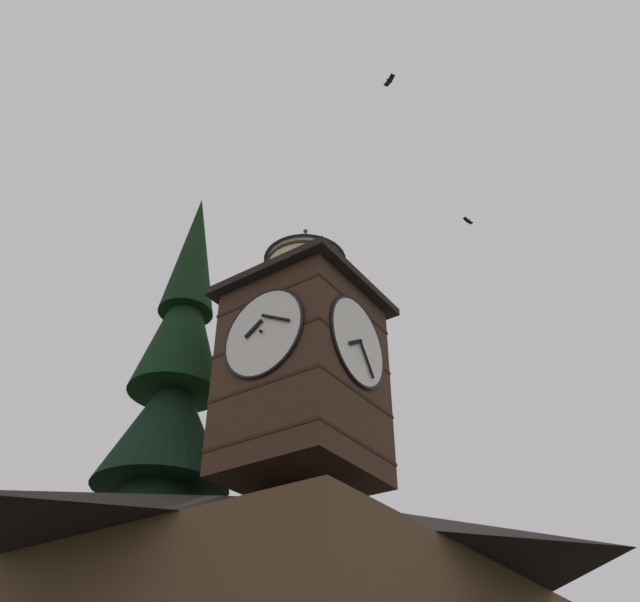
# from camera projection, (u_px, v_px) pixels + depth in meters

# --- Properties ---
(clock_tower) EXTENTS (4.62, 4.62, 9.29)m
(clock_tower) POSITION_uv_depth(u_px,v_px,m) (303.00, 358.00, 20.08)
(clock_tower) COLOR #422B1E
(clock_tower) RESTS_ON building_main
(pine_tree_behind) EXTENTS (6.46, 6.46, 20.13)m
(pine_tree_behind) POSITION_uv_depth(u_px,v_px,m) (158.00, 502.00, 19.50)
(pine_tree_behind) COLOR #473323
(pine_tree_behind) RESTS_ON ground_plane
(moon) EXTENTS (2.18, 2.18, 2.18)m
(moon) POSITION_uv_depth(u_px,v_px,m) (160.00, 483.00, 46.67)
(moon) COLOR silver
(flying_bird_high) EXTENTS (0.51, 0.24, 0.10)m
(flying_bird_high) POSITION_uv_depth(u_px,v_px,m) (468.00, 221.00, 24.84)
(flying_bird_high) COLOR black
(flying_bird_low) EXTENTS (0.39, 0.54, 0.13)m
(flying_bird_low) POSITION_uv_depth(u_px,v_px,m) (389.00, 81.00, 22.51)
(flying_bird_low) COLOR black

